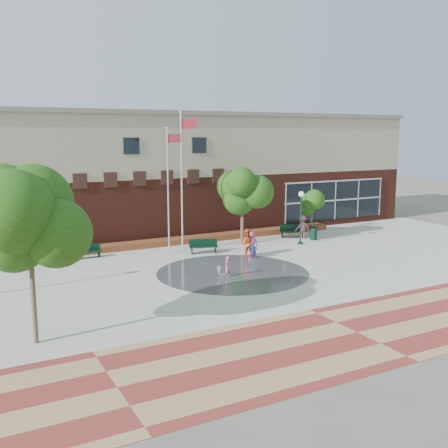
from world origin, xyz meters
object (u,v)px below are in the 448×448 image
flagpole_left (169,184)px  bench_left (88,254)px  flagpole_right (182,173)px  trash_can (313,233)px  tree_big_left (28,217)px  child_splash (227,267)px

flagpole_left → bench_left: 6.64m
flagpole_right → trash_can: 10.74m
flagpole_left → trash_can: 11.54m
flagpole_right → bench_left: (-6.25, 0.43, -4.78)m
flagpole_left → flagpole_right: (1.20, 0.57, 0.60)m
bench_left → tree_big_left: bearing=-112.8°
trash_can → tree_big_left: (-20.72, -10.48, 4.24)m
trash_can → child_splash: 11.83m
tree_big_left → flagpole_right: bearing=47.2°
bench_left → tree_big_left: 14.09m
trash_can → tree_big_left: size_ratio=0.14×
flagpole_right → tree_big_left: flagpole_right is taller
flagpole_left → tree_big_left: flagpole_left is taller
flagpole_left → tree_big_left: size_ratio=1.21×
flagpole_right → tree_big_left: 16.38m
child_splash → tree_big_left: bearing=-19.1°
trash_can → flagpole_right: bearing=170.9°
trash_can → flagpole_left: bearing=174.9°
tree_big_left → trash_can: bearing=26.8°
bench_left → trash_can: trash_can is taller
tree_big_left → child_splash: tree_big_left is taller
bench_left → trash_can: size_ratio=1.80×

